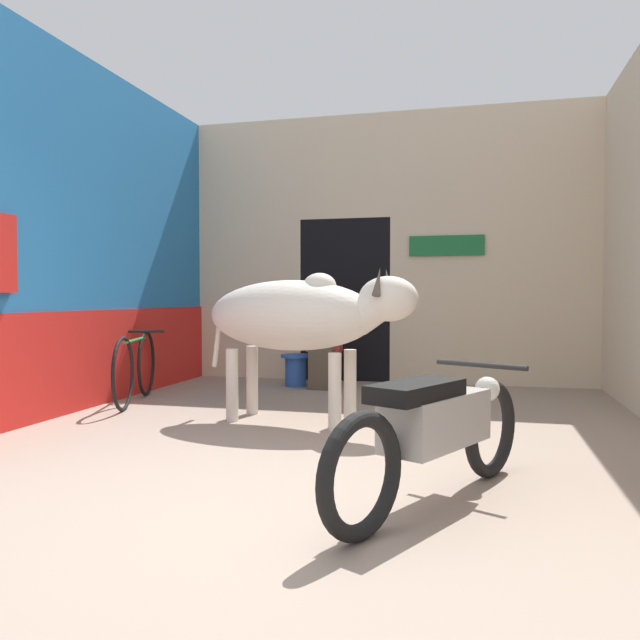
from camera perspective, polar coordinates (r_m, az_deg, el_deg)
ground_plane at (r=3.43m, az=-6.66°, el=-16.90°), size 30.00×30.00×0.00m
wall_left_shopfront at (r=6.78m, az=-20.82°, el=6.87°), size 0.25×5.05×3.50m
wall_back_with_doorway at (r=8.45m, az=4.93°, el=4.78°), size 5.24×0.93×3.50m
cow at (r=5.50m, az=-1.75°, el=0.37°), size 2.01×0.91×1.37m
motorcycle_near at (r=3.45m, az=10.52°, el=-9.72°), size 0.97×1.76×0.72m
bicycle at (r=6.85m, az=-16.50°, el=-4.16°), size 0.59×1.64×0.75m
shopkeeper_seated at (r=7.58m, az=0.33°, el=-1.96°), size 0.42×0.33×1.11m
plastic_stool at (r=7.81m, az=-2.24°, el=-4.50°), size 0.38×0.38×0.40m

